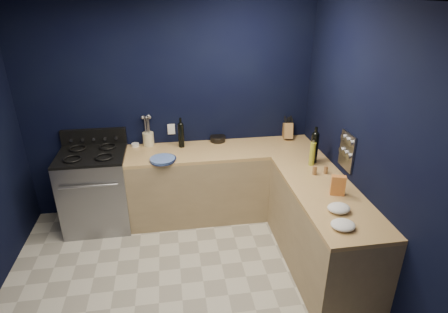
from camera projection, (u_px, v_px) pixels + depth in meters
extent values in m
cube|color=beige|center=(183.00, 301.00, 3.47)|extent=(3.50, 3.50, 0.02)
cube|color=black|center=(170.00, 112.00, 4.51)|extent=(3.50, 0.02, 2.60)
cube|color=black|center=(381.00, 164.00, 3.17)|extent=(0.02, 3.50, 2.60)
cube|color=#9D855F|center=(223.00, 183.00, 4.66)|extent=(2.30, 0.63, 0.86)
cube|color=olive|center=(223.00, 151.00, 4.48)|extent=(2.30, 0.63, 0.04)
cube|color=#9D855F|center=(321.00, 231.00, 3.74)|extent=(0.63, 1.67, 0.86)
cube|color=olive|center=(326.00, 192.00, 3.56)|extent=(0.63, 1.67, 0.04)
cube|color=gray|center=(97.00, 191.00, 4.42)|extent=(0.76, 0.66, 0.92)
cube|color=black|center=(93.00, 205.00, 4.14)|extent=(0.59, 0.02, 0.42)
cube|color=black|center=(91.00, 155.00, 4.23)|extent=(0.76, 0.66, 0.03)
cube|color=black|center=(94.00, 137.00, 4.45)|extent=(0.76, 0.06, 0.20)
cube|color=gray|center=(347.00, 151.00, 3.71)|extent=(0.02, 0.28, 0.38)
cube|color=white|center=(171.00, 129.00, 4.58)|extent=(0.09, 0.02, 0.13)
cylinder|color=teal|center=(163.00, 160.00, 4.15)|extent=(0.31, 0.31, 0.04)
cylinder|color=white|center=(135.00, 145.00, 4.54)|extent=(0.12, 0.12, 0.04)
cylinder|color=beige|center=(148.00, 139.00, 4.54)|extent=(0.17, 0.17, 0.17)
cylinder|color=black|center=(181.00, 136.00, 4.47)|extent=(0.08, 0.08, 0.29)
cylinder|color=black|center=(218.00, 139.00, 4.68)|extent=(0.24, 0.24, 0.07)
cube|color=olive|center=(288.00, 131.00, 4.76)|extent=(0.14, 0.25, 0.25)
cylinder|color=black|center=(314.00, 148.00, 4.06)|extent=(0.10, 0.10, 0.34)
cylinder|color=#A2A729|center=(312.00, 154.00, 4.01)|extent=(0.07, 0.07, 0.26)
cylinder|color=olive|center=(315.00, 170.00, 3.84)|extent=(0.04, 0.04, 0.09)
cylinder|color=olive|center=(326.00, 170.00, 3.86)|extent=(0.06, 0.06, 0.08)
cube|color=#CC2343|center=(338.00, 185.00, 3.44)|extent=(0.14, 0.10, 0.19)
ellipsoid|color=white|center=(339.00, 208.00, 3.20)|extent=(0.21, 0.19, 0.07)
ellipsoid|color=white|center=(343.00, 225.00, 2.98)|extent=(0.25, 0.24, 0.06)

